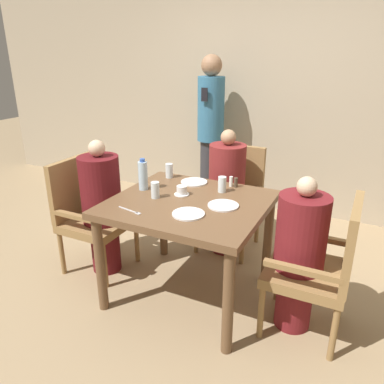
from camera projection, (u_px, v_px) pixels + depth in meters
ground_plane at (189, 292)px, 2.92m from camera, size 16.00×16.00×0.00m
wall_back at (270, 87)px, 4.09m from camera, size 8.00×0.06×2.80m
dining_table at (189, 214)px, 2.68m from camera, size 1.08×0.99×0.77m
chair_left_side at (89, 211)px, 3.13m from camera, size 0.51×0.51×0.95m
diner_in_left_chair at (102, 206)px, 3.04m from camera, size 0.32×0.32×1.13m
chair_far_side at (232, 194)px, 3.49m from camera, size 0.51×0.51×0.95m
diner_in_far_chair at (226, 192)px, 3.34m from camera, size 0.32×0.32×1.15m
chair_right_side at (322, 264)px, 2.35m from camera, size 0.51×0.51×0.95m
diner_in_right_chair at (299, 254)px, 2.40m from camera, size 0.32×0.32×1.07m
standing_host at (211, 130)px, 4.20m from camera, size 0.30×0.33×1.74m
plate_main_left at (188, 214)px, 2.42m from camera, size 0.21×0.21×0.01m
plate_main_right at (223, 205)px, 2.55m from camera, size 0.21×0.21×0.01m
plate_dessert_center at (194, 182)px, 3.01m from camera, size 0.21×0.21×0.01m
teacup_with_saucer at (182, 191)px, 2.75m from camera, size 0.11×0.11×0.07m
water_bottle at (143, 175)px, 2.83m from camera, size 0.07×0.07×0.24m
glass_tall_near at (155, 190)px, 2.68m from camera, size 0.06×0.06×0.12m
glass_tall_mid at (169, 171)px, 3.11m from camera, size 0.06×0.06×0.12m
glass_tall_far at (222, 184)px, 2.79m from camera, size 0.06×0.06×0.12m
salt_shaker at (231, 181)px, 2.91m from camera, size 0.03×0.03×0.08m
pepper_shaker at (236, 182)px, 2.90m from camera, size 0.03×0.03×0.08m
fork_beside_plate at (132, 211)px, 2.47m from camera, size 0.20×0.06×0.00m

